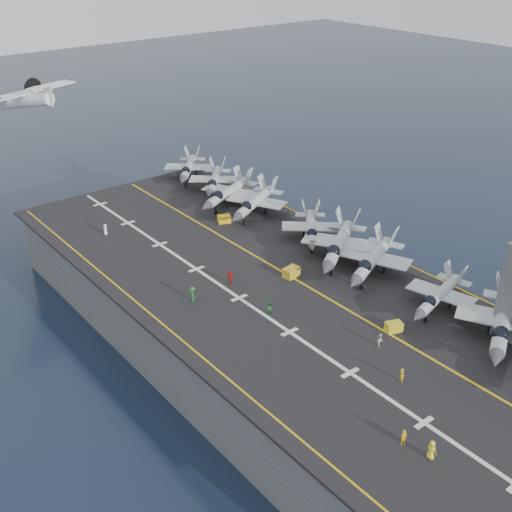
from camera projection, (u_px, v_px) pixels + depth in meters
ground at (273, 347)px, 91.63m from camera, size 500.00×500.00×0.00m
hull at (274, 317)px, 89.32m from camera, size 36.00×90.00×10.00m
flight_deck at (274, 285)px, 86.92m from camera, size 38.00×92.00×0.40m
foul_line at (291, 277)px, 88.47m from camera, size 0.35×90.00×0.02m
landing_centerline at (239, 298)px, 83.51m from camera, size 0.50×90.00×0.02m
deck_edge_port at (167, 327)px, 77.44m from camera, size 0.25×90.00×0.02m
deck_edge_stbd at (368, 246)px, 97.02m from camera, size 0.25×90.00×0.02m
fighter_jet_1 at (503, 321)px, 73.64m from camera, size 19.15×16.90×5.56m
fighter_jet_2 at (439, 294)px, 80.02m from camera, size 14.50×11.37×4.46m
fighter_jet_3 at (373, 258)px, 87.74m from camera, size 17.78×15.17×5.22m
fighter_jet_4 at (339, 243)px, 91.47m from camera, size 19.50×17.89×5.63m
fighter_jet_5 at (311, 227)px, 97.37m from camera, size 15.54×15.95×4.65m
fighter_jet_6 at (255, 201)px, 105.75m from camera, size 17.78×15.63×5.17m
fighter_jet_7 at (228, 191)px, 109.68m from camera, size 17.59×15.01×5.17m
fighter_jet_8 at (214, 180)px, 115.21m from camera, size 16.12×16.43×4.80m
tow_cart_a at (394, 327)px, 76.52m from camera, size 2.27×1.88×1.16m
tow_cart_b at (291, 272)px, 88.27m from camera, size 2.46×1.78×1.36m
tow_cart_c at (224, 219)px, 104.26m from camera, size 2.39×2.01×1.23m
crew_0 at (432, 450)px, 58.10m from camera, size 0.83×1.22×2.00m
crew_1 at (404, 437)px, 59.74m from camera, size 1.19×1.02×1.68m
crew_2 at (269, 308)px, 79.78m from camera, size 1.10×0.79×1.75m
crew_3 at (193, 294)px, 82.51m from camera, size 1.04×1.34×1.98m
crew_4 at (230, 277)px, 86.38m from camera, size 1.44×1.25×2.01m
crew_5 at (105, 229)px, 100.06m from camera, size 1.26×1.27×1.79m
crew_6 at (402, 375)px, 67.95m from camera, size 0.86×1.13×1.69m
crew_7 at (380, 340)px, 73.79m from camera, size 1.11×1.13×1.59m
transport_plane at (22, 101)px, 114.12m from camera, size 27.20×22.66×5.50m
fighter_jet_9 at (188, 167)px, 121.11m from camera, size 16.12×16.43×4.80m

